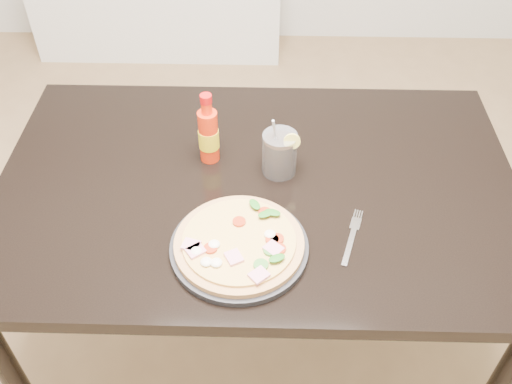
{
  "coord_description": "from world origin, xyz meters",
  "views": [
    {
      "loc": [
        -0.16,
        -1.01,
        1.8
      ],
      "look_at": [
        -0.18,
        -0.02,
        0.83
      ],
      "focal_mm": 40.0,
      "sensor_mm": 36.0,
      "label": 1
    }
  ],
  "objects_px": {
    "cola_cup": "(280,154)",
    "media_console": "(159,10)",
    "plate": "(239,247)",
    "fork": "(352,235)",
    "pizza": "(239,243)",
    "dining_table": "(257,204)",
    "hot_sauce_bottle": "(209,135)"
  },
  "relations": [
    {
      "from": "hot_sauce_bottle",
      "to": "cola_cup",
      "type": "relative_size",
      "value": 1.16
    },
    {
      "from": "fork",
      "to": "pizza",
      "type": "bearing_deg",
      "value": -152.6
    },
    {
      "from": "dining_table",
      "to": "hot_sauce_bottle",
      "type": "relative_size",
      "value": 6.61
    },
    {
      "from": "cola_cup",
      "to": "fork",
      "type": "distance_m",
      "value": 0.3
    },
    {
      "from": "hot_sauce_bottle",
      "to": "plate",
      "type": "bearing_deg",
      "value": -73.67
    },
    {
      "from": "pizza",
      "to": "fork",
      "type": "height_order",
      "value": "pizza"
    },
    {
      "from": "plate",
      "to": "cola_cup",
      "type": "bearing_deg",
      "value": 71.47
    },
    {
      "from": "media_console",
      "to": "plate",
      "type": "bearing_deg",
      "value": -75.23
    },
    {
      "from": "plate",
      "to": "media_console",
      "type": "distance_m",
      "value": 2.34
    },
    {
      "from": "plate",
      "to": "hot_sauce_bottle",
      "type": "distance_m",
      "value": 0.35
    },
    {
      "from": "hot_sauce_bottle",
      "to": "pizza",
      "type": "bearing_deg",
      "value": -73.75
    },
    {
      "from": "hot_sauce_bottle",
      "to": "media_console",
      "type": "relative_size",
      "value": 0.15
    },
    {
      "from": "pizza",
      "to": "hot_sauce_bottle",
      "type": "xyz_separation_m",
      "value": [
        -0.1,
        0.33,
        0.06
      ]
    },
    {
      "from": "plate",
      "to": "fork",
      "type": "height_order",
      "value": "plate"
    },
    {
      "from": "cola_cup",
      "to": "media_console",
      "type": "height_order",
      "value": "cola_cup"
    },
    {
      "from": "pizza",
      "to": "cola_cup",
      "type": "bearing_deg",
      "value": 71.59
    },
    {
      "from": "plate",
      "to": "pizza",
      "type": "bearing_deg",
      "value": -89.79
    },
    {
      "from": "hot_sauce_bottle",
      "to": "cola_cup",
      "type": "height_order",
      "value": "hot_sauce_bottle"
    },
    {
      "from": "dining_table",
      "to": "fork",
      "type": "bearing_deg",
      "value": -38.18
    },
    {
      "from": "pizza",
      "to": "cola_cup",
      "type": "relative_size",
      "value": 1.68
    },
    {
      "from": "plate",
      "to": "media_console",
      "type": "height_order",
      "value": "plate"
    },
    {
      "from": "dining_table",
      "to": "hot_sauce_bottle",
      "type": "distance_m",
      "value": 0.23
    },
    {
      "from": "fork",
      "to": "media_console",
      "type": "relative_size",
      "value": 0.13
    },
    {
      "from": "dining_table",
      "to": "plate",
      "type": "bearing_deg",
      "value": -98.89
    },
    {
      "from": "plate",
      "to": "pizza",
      "type": "distance_m",
      "value": 0.02
    },
    {
      "from": "dining_table",
      "to": "pizza",
      "type": "height_order",
      "value": "pizza"
    },
    {
      "from": "dining_table",
      "to": "cola_cup",
      "type": "relative_size",
      "value": 7.66
    },
    {
      "from": "plate",
      "to": "cola_cup",
      "type": "relative_size",
      "value": 1.8
    },
    {
      "from": "plate",
      "to": "pizza",
      "type": "xyz_separation_m",
      "value": [
        0.0,
        -0.0,
        0.02
      ]
    },
    {
      "from": "hot_sauce_bottle",
      "to": "fork",
      "type": "height_order",
      "value": "hot_sauce_bottle"
    },
    {
      "from": "dining_table",
      "to": "fork",
      "type": "xyz_separation_m",
      "value": [
        0.24,
        -0.19,
        0.09
      ]
    },
    {
      "from": "hot_sauce_bottle",
      "to": "media_console",
      "type": "bearing_deg",
      "value": 104.49
    }
  ]
}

